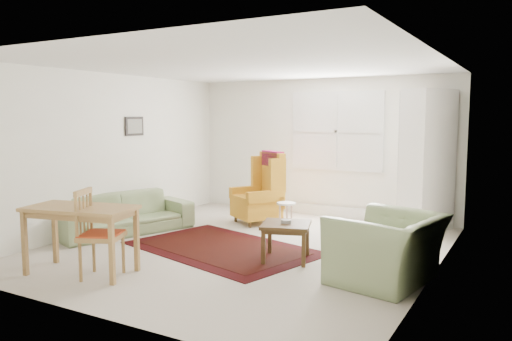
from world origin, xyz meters
The scene contains 10 objects.
room centered at (0.02, 0.21, 1.26)m, with size 5.04×5.54×2.51m.
rug centered at (-0.25, -0.21, 0.01)m, with size 2.57×1.65×0.03m, color black, non-canonical shape.
sofa centered at (-2.10, -0.17, 0.42)m, with size 2.09×0.82×0.84m, color #859966.
armchair centered at (2.10, -0.49, 0.45)m, with size 1.16×1.02×0.91m, color #859966.
wingback_chair centered at (-0.65, 1.46, 0.62)m, with size 0.71×0.75×1.23m, color orange, non-canonical shape.
coffee_table centered at (0.77, -0.28, 0.24)m, with size 0.59×0.59×0.48m, color #472E15, non-canonical shape.
stool centered at (-0.05, 1.40, 0.21)m, with size 0.31×0.31×0.42m, color white, non-canonical shape.
cabinet centered at (1.98, 2.31, 1.12)m, with size 0.47×0.89×2.24m, color white, non-canonical shape.
desk centered at (-1.07, -1.92, 0.39)m, with size 1.24×0.62×0.79m, color #A57B42, non-canonical shape.
desk_chair centered at (-0.75, -1.91, 0.50)m, with size 0.44×0.44×1.01m, color #A57B42, non-canonical shape.
Camera 1 is at (3.47, -5.84, 1.82)m, focal length 35.00 mm.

